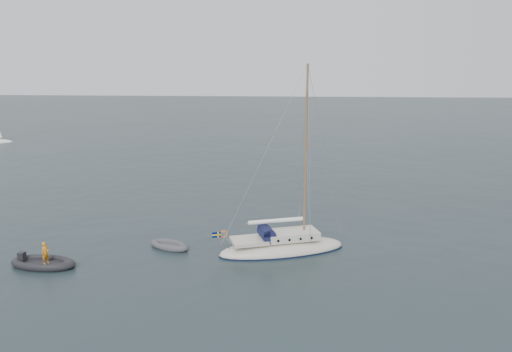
{
  "coord_description": "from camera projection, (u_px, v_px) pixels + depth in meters",
  "views": [
    {
      "loc": [
        2.18,
        -31.08,
        11.95
      ],
      "look_at": [
        -0.27,
        0.0,
        4.83
      ],
      "focal_mm": 35.0,
      "sensor_mm": 36.0,
      "label": 1
    }
  ],
  "objects": [
    {
      "name": "ground",
      "position": [
        260.0,
        247.0,
        33.04
      ],
      "size": [
        300.0,
        300.0,
        0.0
      ],
      "primitive_type": "plane",
      "color": "black",
      "rests_on": "ground"
    },
    {
      "name": "sailboat",
      "position": [
        282.0,
        238.0,
        32.06
      ],
      "size": [
        8.74,
        2.62,
        12.45
      ],
      "rotation": [
        0.0,
        0.0,
        0.34
      ],
      "color": "beige",
      "rests_on": "ground"
    },
    {
      "name": "rib",
      "position": [
        43.0,
        262.0,
        29.87
      ],
      "size": [
        4.11,
        1.87,
        1.56
      ],
      "rotation": [
        0.0,
        0.0,
        -0.1
      ],
      "color": "black",
      "rests_on": "ground"
    },
    {
      "name": "dinghy",
      "position": [
        170.0,
        245.0,
        32.83
      ],
      "size": [
        2.93,
        1.32,
        0.42
      ],
      "rotation": [
        0.0,
        0.0,
        -0.43
      ],
      "color": "#45464B",
      "rests_on": "ground"
    }
  ]
}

